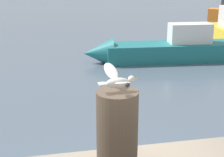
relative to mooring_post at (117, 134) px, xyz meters
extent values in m
cylinder|color=#382D23|center=(0.00, 0.00, 0.00)|extent=(0.41, 0.41, 0.87)
cylinder|color=#C67060|center=(-0.01, -0.02, 0.45)|extent=(0.01, 0.01, 0.04)
cylinder|color=#C67060|center=(-0.01, 0.02, 0.45)|extent=(0.01, 0.01, 0.04)
ellipsoid|color=silver|center=(0.00, 0.00, 0.52)|extent=(0.24, 0.11, 0.10)
sphere|color=silver|center=(0.13, 0.01, 0.55)|extent=(0.06, 0.06, 0.06)
cone|color=yellow|center=(0.19, 0.01, 0.54)|extent=(0.05, 0.02, 0.02)
cube|color=silver|center=(-0.14, -0.01, 0.53)|extent=(0.08, 0.08, 0.01)
ellipsoid|color=silver|center=(0.00, -0.19, 0.58)|extent=(0.14, 0.30, 0.11)
sphere|color=#303030|center=(0.01, -0.33, 0.61)|extent=(0.04, 0.04, 0.04)
ellipsoid|color=silver|center=(-0.02, 0.19, 0.58)|extent=(0.14, 0.30, 0.11)
sphere|color=#303030|center=(-0.03, 0.32, 0.61)|extent=(0.04, 0.04, 0.04)
cube|color=#1E7075|center=(4.35, 9.73, -1.68)|extent=(5.25, 1.68, 0.70)
cone|color=#1E7075|center=(1.47, 9.97, -1.65)|extent=(1.21, 1.21, 1.12)
cube|color=white|center=(5.04, 9.67, -0.95)|extent=(1.67, 0.85, 0.76)
camera|label=1|loc=(-0.68, -3.04, 1.56)|focal=56.74mm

